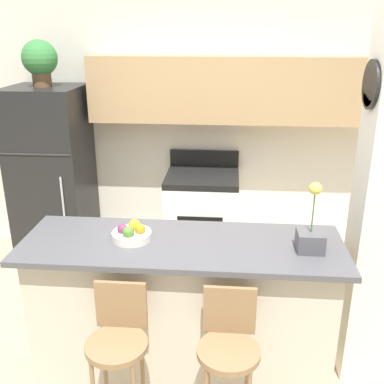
{
  "coord_description": "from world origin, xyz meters",
  "views": [
    {
      "loc": [
        0.27,
        -2.4,
        2.26
      ],
      "look_at": [
        0.0,
        0.73,
        1.1
      ],
      "focal_mm": 42.0,
      "sensor_mm": 36.0,
      "label": 1
    }
  ],
  "objects_px": {
    "bar_stool_left": "(119,346)",
    "fruit_bowl": "(132,234)",
    "orchid_vase": "(311,235)",
    "trash_bin": "(106,250)",
    "bar_stool_right": "(228,352)",
    "potted_plant_on_fridge": "(40,60)",
    "refrigerator": "(53,175)",
    "stove_range": "(202,217)"
  },
  "relations": [
    {
      "from": "refrigerator",
      "to": "potted_plant_on_fridge",
      "type": "xyz_separation_m",
      "value": [
        -0.0,
        0.0,
        1.11
      ]
    },
    {
      "from": "refrigerator",
      "to": "fruit_bowl",
      "type": "height_order",
      "value": "refrigerator"
    },
    {
      "from": "trash_bin",
      "to": "potted_plant_on_fridge",
      "type": "bearing_deg",
      "value": 156.31
    },
    {
      "from": "stove_range",
      "to": "bar_stool_right",
      "type": "bearing_deg",
      "value": -82.82
    },
    {
      "from": "refrigerator",
      "to": "stove_range",
      "type": "xyz_separation_m",
      "value": [
        1.49,
        0.03,
        -0.41
      ]
    },
    {
      "from": "stove_range",
      "to": "bar_stool_left",
      "type": "height_order",
      "value": "stove_range"
    },
    {
      "from": "bar_stool_left",
      "to": "fruit_bowl",
      "type": "height_order",
      "value": "fruit_bowl"
    },
    {
      "from": "orchid_vase",
      "to": "trash_bin",
      "type": "xyz_separation_m",
      "value": [
        -1.66,
        1.51,
        -0.95
      ]
    },
    {
      "from": "orchid_vase",
      "to": "fruit_bowl",
      "type": "height_order",
      "value": "orchid_vase"
    },
    {
      "from": "bar_stool_right",
      "to": "potted_plant_on_fridge",
      "type": "bearing_deg",
      "value": 129.04
    },
    {
      "from": "potted_plant_on_fridge",
      "to": "trash_bin",
      "type": "xyz_separation_m",
      "value": [
        0.56,
        -0.25,
        -1.78
      ]
    },
    {
      "from": "refrigerator",
      "to": "stove_range",
      "type": "height_order",
      "value": "refrigerator"
    },
    {
      "from": "bar_stool_left",
      "to": "bar_stool_right",
      "type": "bearing_deg",
      "value": 0.0
    },
    {
      "from": "potted_plant_on_fridge",
      "to": "orchid_vase",
      "type": "bearing_deg",
      "value": -38.26
    },
    {
      "from": "orchid_vase",
      "to": "refrigerator",
      "type": "bearing_deg",
      "value": 141.75
    },
    {
      "from": "stove_range",
      "to": "fruit_bowl",
      "type": "height_order",
      "value": "fruit_bowl"
    },
    {
      "from": "refrigerator",
      "to": "bar_stool_right",
      "type": "distance_m",
      "value": 2.82
    },
    {
      "from": "stove_range",
      "to": "fruit_bowl",
      "type": "bearing_deg",
      "value": -100.5
    },
    {
      "from": "fruit_bowl",
      "to": "trash_bin",
      "type": "xyz_separation_m",
      "value": [
        -0.61,
        1.46,
        -0.9
      ]
    },
    {
      "from": "refrigerator",
      "to": "fruit_bowl",
      "type": "bearing_deg",
      "value": -55.46
    },
    {
      "from": "stove_range",
      "to": "potted_plant_on_fridge",
      "type": "height_order",
      "value": "potted_plant_on_fridge"
    },
    {
      "from": "potted_plant_on_fridge",
      "to": "fruit_bowl",
      "type": "xyz_separation_m",
      "value": [
        1.17,
        -1.7,
        -0.89
      ]
    },
    {
      "from": "bar_stool_left",
      "to": "orchid_vase",
      "type": "distance_m",
      "value": 1.23
    },
    {
      "from": "refrigerator",
      "to": "stove_range",
      "type": "relative_size",
      "value": 1.62
    },
    {
      "from": "bar_stool_right",
      "to": "orchid_vase",
      "type": "distance_m",
      "value": 0.8
    },
    {
      "from": "potted_plant_on_fridge",
      "to": "fruit_bowl",
      "type": "distance_m",
      "value": 2.25
    },
    {
      "from": "orchid_vase",
      "to": "bar_stool_left",
      "type": "bearing_deg",
      "value": -157.46
    },
    {
      "from": "bar_stool_left",
      "to": "trash_bin",
      "type": "height_order",
      "value": "bar_stool_left"
    },
    {
      "from": "refrigerator",
      "to": "stove_range",
      "type": "distance_m",
      "value": 1.55
    },
    {
      "from": "bar_stool_right",
      "to": "fruit_bowl",
      "type": "xyz_separation_m",
      "value": [
        -0.6,
        0.48,
        0.44
      ]
    },
    {
      "from": "trash_bin",
      "to": "bar_stool_right",
      "type": "bearing_deg",
      "value": -58.05
    },
    {
      "from": "refrigerator",
      "to": "trash_bin",
      "type": "bearing_deg",
      "value": -23.68
    },
    {
      "from": "stove_range",
      "to": "trash_bin",
      "type": "xyz_separation_m",
      "value": [
        -0.93,
        -0.28,
        -0.27
      ]
    },
    {
      "from": "refrigerator",
      "to": "potted_plant_on_fridge",
      "type": "bearing_deg",
      "value": 116.34
    },
    {
      "from": "bar_stool_left",
      "to": "trash_bin",
      "type": "distance_m",
      "value": 2.09
    },
    {
      "from": "refrigerator",
      "to": "potted_plant_on_fridge",
      "type": "relative_size",
      "value": 4.16
    },
    {
      "from": "potted_plant_on_fridge",
      "to": "trash_bin",
      "type": "relative_size",
      "value": 1.1
    },
    {
      "from": "stove_range",
      "to": "bar_stool_left",
      "type": "bearing_deg",
      "value": -97.98
    },
    {
      "from": "fruit_bowl",
      "to": "bar_stool_left",
      "type": "bearing_deg",
      "value": -88.75
    },
    {
      "from": "orchid_vase",
      "to": "potted_plant_on_fridge",
      "type": "bearing_deg",
      "value": 141.74
    },
    {
      "from": "fruit_bowl",
      "to": "stove_range",
      "type": "bearing_deg",
      "value": 79.5
    },
    {
      "from": "orchid_vase",
      "to": "trash_bin",
      "type": "distance_m",
      "value": 2.44
    }
  ]
}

